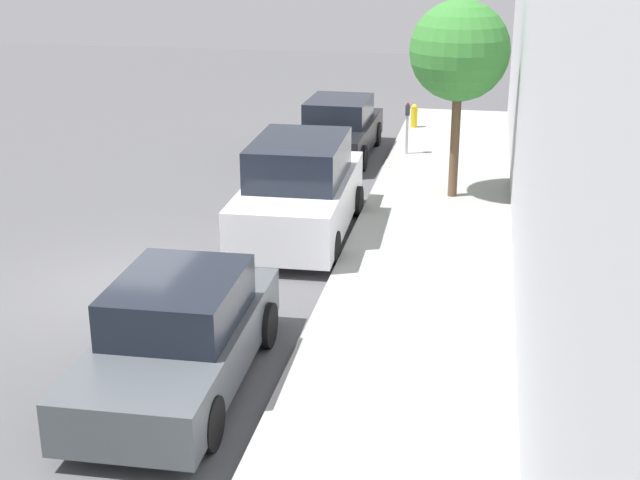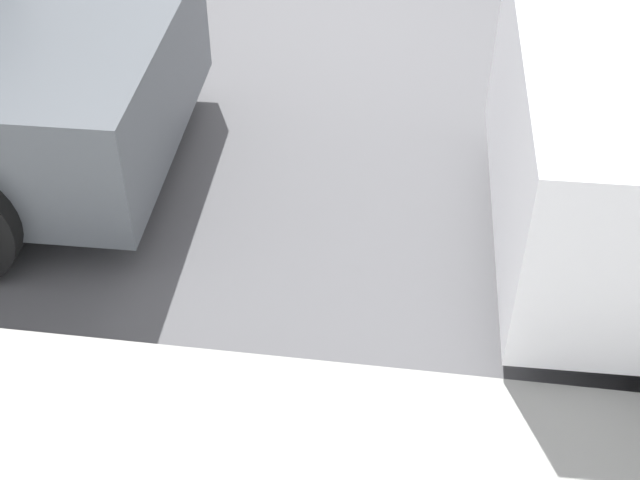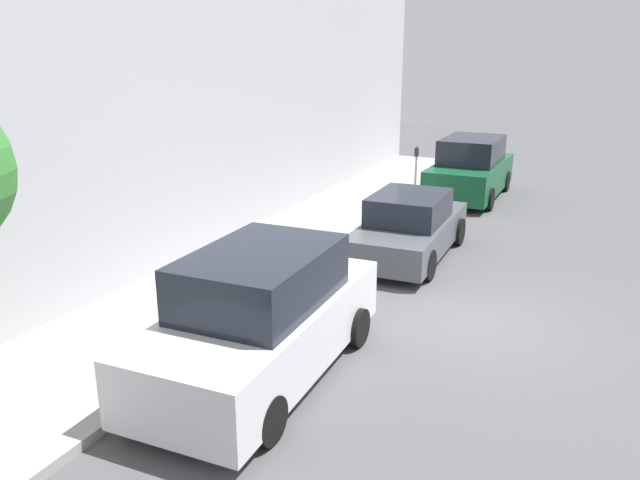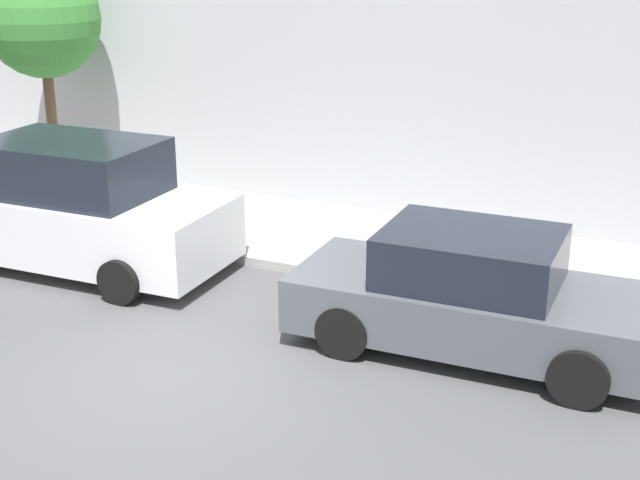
% 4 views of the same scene
% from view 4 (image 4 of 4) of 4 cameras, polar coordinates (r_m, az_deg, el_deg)
% --- Properties ---
extents(ground_plane, '(60.00, 60.00, 0.00)m').
position_cam_4_polar(ground_plane, '(10.72, -9.67, -8.52)').
color(ground_plane, '#515154').
extents(sidewalk, '(3.14, 32.00, 0.15)m').
position_cam_4_polar(sidewalk, '(14.77, 1.36, 0.03)').
color(sidewalk, '#9E9E99').
rests_on(sidewalk, ground_plane).
extents(parked_sedan_second, '(1.92, 4.54, 1.54)m').
position_cam_4_polar(parked_sedan_second, '(11.02, 9.86, -3.56)').
color(parked_sedan_second, '#4C5156').
rests_on(parked_sedan_second, ground_plane).
extents(parked_suv_third, '(2.09, 4.85, 1.98)m').
position_cam_4_polar(parked_suv_third, '(14.05, -15.42, 1.98)').
color(parked_suv_third, silver).
rests_on(parked_suv_third, ground_plane).
extents(street_tree, '(2.15, 2.15, 4.30)m').
position_cam_4_polar(street_tree, '(17.61, -17.37, 13.28)').
color(street_tree, brown).
rests_on(street_tree, sidewalk).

